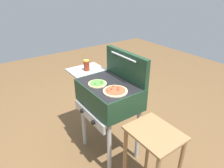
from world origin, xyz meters
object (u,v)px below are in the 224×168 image
Objects in this scene: sauce_jar at (87,65)px; prep_table at (153,151)px; grill at (108,96)px; pizza_pepperoni at (115,91)px; pizza_veggie at (97,83)px.

prep_table is at bearing 0.48° from sauce_jar.
grill is at bearing -179.63° from prep_table.
pizza_veggie is at bearing -166.52° from pizza_pepperoni.
sauce_jar is (-0.39, 0.09, 0.05)m from pizza_veggie.
pizza_pepperoni is (0.18, -0.04, 0.15)m from grill.
sauce_jar is 1.19m from prep_table.
prep_table is at bearing 0.37° from grill.
grill is 5.11× the size of pizza_veggie.
pizza_veggie is 0.40m from sauce_jar.
grill is 7.62× the size of sauce_jar.
pizza_veggie reaches higher than prep_table.
prep_table is (0.67, 0.00, -0.23)m from grill.
sauce_jar reaches higher than pizza_pepperoni.
sauce_jar is at bearing -179.36° from grill.
pizza_veggie is 1.49× the size of sauce_jar.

